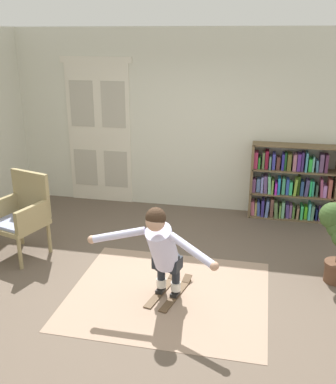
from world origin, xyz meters
name	(u,v)px	position (x,y,z in m)	size (l,w,h in m)	color
ground_plane	(153,283)	(0.00, 0.00, 0.00)	(7.20, 7.20, 0.00)	brown
back_wall	(191,122)	(0.00, 2.60, 1.45)	(6.00, 0.10, 2.90)	beige
double_door	(99,132)	(-1.56, 2.54, 1.23)	(1.22, 0.05, 2.45)	silver
rug	(168,294)	(0.23, -0.20, 0.00)	(2.22, 1.90, 0.01)	gray
bookshelf	(290,185)	(1.63, 2.39, 0.56)	(1.31, 0.30, 1.20)	brown
wicker_chair	(22,213)	(-1.86, 0.37, 0.58)	(0.75, 0.75, 1.10)	#97865A
skis_pair	(170,291)	(0.23, -0.17, 0.02)	(0.43, 0.80, 0.07)	brown
person_skier	(162,246)	(0.19, -0.37, 0.68)	(1.43, 0.77, 1.09)	white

